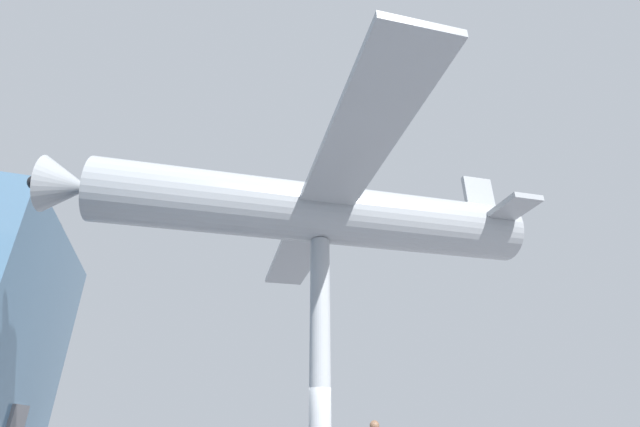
% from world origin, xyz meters
% --- Properties ---
extents(support_pylon_central, '(0.58, 0.58, 6.67)m').
position_xyz_m(support_pylon_central, '(0.00, 0.00, 3.34)').
color(support_pylon_central, '#999EA3').
rests_on(support_pylon_central, ground_plane).
extents(suspended_airplane, '(14.68, 14.98, 3.05)m').
position_xyz_m(suspended_airplane, '(0.02, 0.28, 7.62)').
color(suspended_airplane, '#93999E').
rests_on(suspended_airplane, support_pylon_central).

